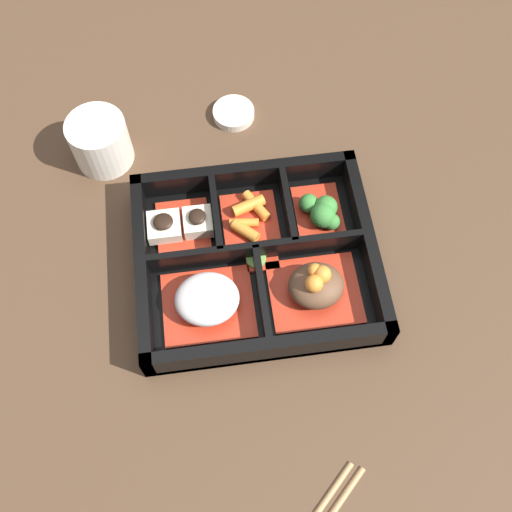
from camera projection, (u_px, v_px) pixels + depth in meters
name	position (u px, v px, depth m)	size (l,w,h in m)	color
ground_plane	(256.00, 265.00, 0.74)	(3.00, 3.00, 0.00)	#4C3523
bento_base	(256.00, 263.00, 0.73)	(0.29, 0.25, 0.01)	black
bento_rim	(256.00, 255.00, 0.72)	(0.29, 0.25, 0.05)	black
bowl_stew	(316.00, 286.00, 0.69)	(0.11, 0.09, 0.05)	#B22D19
bowl_rice	(207.00, 300.00, 0.69)	(0.11, 0.09, 0.04)	#B22D19
bowl_greens	(321.00, 212.00, 0.74)	(0.06, 0.08, 0.04)	#B22D19
bowl_carrots	(250.00, 218.00, 0.75)	(0.07, 0.08, 0.02)	#B22D19
bowl_tofu	(181.00, 225.00, 0.74)	(0.08, 0.08, 0.03)	#B22D19
bowl_pickles	(260.00, 255.00, 0.73)	(0.04, 0.04, 0.01)	#B22D19
tea_cup	(100.00, 141.00, 0.78)	(0.08, 0.08, 0.07)	beige
sauce_dish	(230.00, 113.00, 0.84)	(0.06, 0.06, 0.01)	beige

